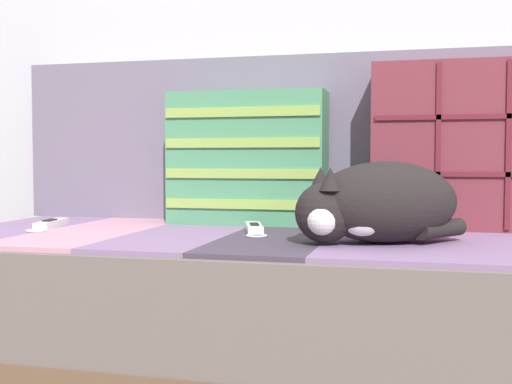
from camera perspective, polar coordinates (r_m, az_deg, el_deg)
The scene contains 7 objects.
couch at distance 1.56m, azimuth 2.47°, elevation -11.47°, with size 1.72×0.80×0.42m.
sofa_backrest at distance 1.84m, azimuth 4.62°, elevation 4.68°, with size 1.68×0.14×0.46m.
throw_pillow_quilted at distance 1.67m, azimuth 18.54°, elevation 3.89°, with size 0.48×0.14×0.41m.
throw_pillow_striped at distance 1.72m, azimuth -0.76°, elevation 3.02°, with size 0.42×0.14×0.35m.
sleeping_cat at distance 1.35m, azimuth 10.50°, elevation -1.10°, with size 0.36×0.31×0.17m.
game_remote_near at distance 1.72m, azimuth -17.80°, elevation -2.74°, with size 0.08×0.21×0.02m.
game_remote_far at distance 1.53m, azimuth -0.16°, elevation -3.26°, with size 0.10×0.21×0.02m.
Camera 1 is at (0.31, -1.33, 0.60)m, focal length 45.00 mm.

